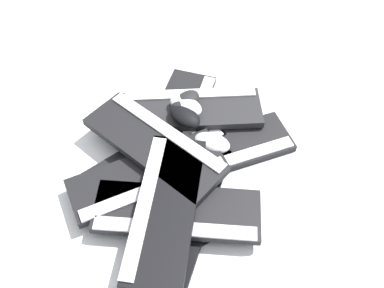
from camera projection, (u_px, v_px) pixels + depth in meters
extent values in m
plane|color=silver|center=(191.00, 169.00, 1.26)|extent=(3.20, 3.20, 0.00)
cube|color=black|center=(185.00, 208.00, 1.17)|extent=(0.46, 0.31, 0.02)
cube|color=silver|center=(165.00, 200.00, 1.17)|extent=(0.40, 0.20, 0.01)
cube|color=black|center=(220.00, 151.00, 1.29)|extent=(0.26, 0.46, 0.02)
cube|color=silver|center=(228.00, 162.00, 1.24)|extent=(0.15, 0.41, 0.01)
cube|color=black|center=(176.00, 122.00, 1.36)|extent=(0.46, 0.30, 0.02)
cube|color=silver|center=(193.00, 123.00, 1.33)|extent=(0.40, 0.19, 0.01)
cube|color=black|center=(154.00, 157.00, 1.27)|extent=(0.37, 0.45, 0.02)
cube|color=silver|center=(165.00, 166.00, 1.24)|extent=(0.26, 0.37, 0.01)
cube|color=black|center=(148.00, 175.00, 1.20)|extent=(0.29, 0.46, 0.02)
cube|color=#B2B5BA|center=(155.00, 188.00, 1.16)|extent=(0.18, 0.41, 0.01)
cube|color=black|center=(177.00, 211.00, 1.13)|extent=(0.22, 0.46, 0.02)
cube|color=#B2B5BA|center=(175.00, 228.00, 1.09)|extent=(0.11, 0.42, 0.01)
cube|color=#232326|center=(191.00, 110.00, 1.35)|extent=(0.16, 0.44, 0.02)
cube|color=silver|center=(190.00, 94.00, 1.37)|extent=(0.05, 0.42, 0.01)
cube|color=black|center=(154.00, 145.00, 1.23)|extent=(0.42, 0.42, 0.02)
cube|color=silver|center=(167.00, 130.00, 1.24)|extent=(0.32, 0.32, 0.01)
cube|color=black|center=(167.00, 208.00, 1.10)|extent=(0.46, 0.25, 0.02)
cube|color=silver|center=(145.00, 202.00, 1.10)|extent=(0.42, 0.13, 0.01)
ellipsoid|color=black|center=(186.00, 102.00, 1.32)|extent=(0.13, 0.12, 0.04)
ellipsoid|color=black|center=(185.00, 116.00, 1.28)|extent=(0.13, 0.12, 0.04)
ellipsoid|color=silver|center=(212.00, 142.00, 1.26)|extent=(0.11, 0.13, 0.04)
ellipsoid|color=silver|center=(185.00, 105.00, 1.31)|extent=(0.12, 0.13, 0.04)
cylinder|color=black|center=(219.00, 236.00, 1.13)|extent=(0.05, 0.11, 0.01)
cylinder|color=black|center=(193.00, 253.00, 1.10)|extent=(0.04, 0.05, 0.01)
cylinder|color=black|center=(177.00, 270.00, 1.07)|extent=(0.05, 0.05, 0.01)
cylinder|color=black|center=(151.00, 288.00, 1.05)|extent=(0.04, 0.09, 0.01)
sphere|color=black|center=(237.00, 227.00, 1.15)|extent=(0.01, 0.01, 0.01)
sphere|color=black|center=(200.00, 245.00, 1.11)|extent=(0.01, 0.01, 0.01)
sphere|color=black|center=(186.00, 261.00, 1.09)|extent=(0.01, 0.01, 0.01)
sphere|color=black|center=(168.00, 280.00, 1.06)|extent=(0.01, 0.01, 0.01)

